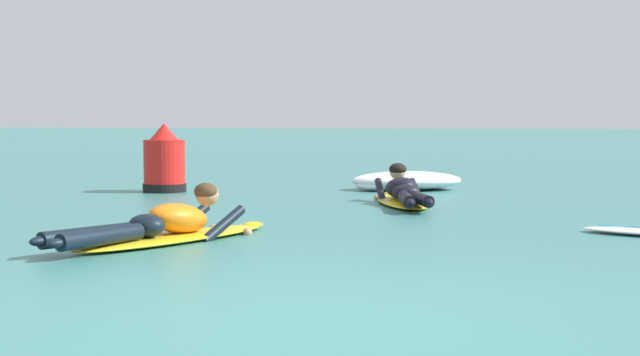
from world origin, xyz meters
TOP-DOWN VIEW (x-y plane):
  - ground_plane at (0.00, 10.00)m, footprint 120.00×120.00m
  - surfer_near at (-1.89, 2.98)m, footprint 1.46×2.60m
  - surfer_far at (-0.23, 7.00)m, footprint 1.06×2.50m
  - whitewater_front at (-0.43, 9.47)m, footprint 1.87×1.48m
  - channel_marker_buoy at (-3.80, 8.47)m, footprint 0.62×0.62m

SIDE VIEW (x-z plane):
  - ground_plane at x=0.00m, z-range 0.00..0.00m
  - whitewater_front at x=-0.43m, z-range -0.01..0.27m
  - surfer_far at x=-0.23m, z-range -0.13..0.41m
  - surfer_near at x=-1.89m, z-range -0.13..0.40m
  - channel_marker_buoy at x=-3.80m, z-range -0.10..0.88m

